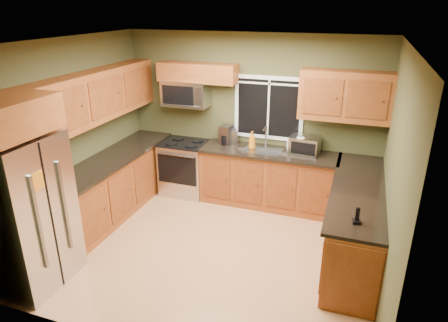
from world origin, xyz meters
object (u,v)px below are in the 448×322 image
Objects in this scene: paper_towel_roll at (300,146)px; microwave at (186,93)px; kettle at (233,136)px; soap_bottle_a at (252,140)px; range at (185,167)px; soap_bottle_b at (290,143)px; cordless_phone at (357,219)px; refrigerator at (26,213)px; toaster_oven at (305,145)px; coffee_maker at (226,135)px.

microwave is at bearing 175.92° from paper_towel_roll.
soap_bottle_a is (0.36, -0.15, 0.01)m from kettle.
soap_bottle_b is (1.75, 0.20, 0.58)m from range.
soap_bottle_a reaches higher than cordless_phone.
refrigerator reaches higher than soap_bottle_a.
refrigerator is 1.92× the size of range.
soap_bottle_a is (-0.82, -0.05, 0.01)m from toaster_oven.
coffee_maker is 0.49m from soap_bottle_a.
paper_towel_roll is (1.12, -0.18, 0.01)m from kettle.
coffee_maker reaches higher than toaster_oven.
coffee_maker is at bearing 11.19° from range.
microwave is at bearing 90.02° from range.
kettle is (0.81, 0.04, -0.66)m from microwave.
cordless_phone is at bearing -61.95° from soap_bottle_b.
coffee_maker reaches higher than kettle.
toaster_oven is 0.27m from soap_bottle_b.
cordless_phone is (2.02, -2.02, -0.08)m from kettle.
cordless_phone is at bearing -34.87° from microwave.
coffee_maker is at bearing 177.64° from toaster_oven.
paper_towel_roll is (1.93, -0.14, -0.65)m from microwave.
kettle is 1.56× the size of cordless_phone.
refrigerator is 2.89m from range.
microwave is 2.05m from paper_towel_roll.
microwave reaches higher than paper_towel_roll.
toaster_oven is 1.63× the size of kettle.
kettle is at bearing -179.08° from soap_bottle_b.
refrigerator reaches higher than coffee_maker.
toaster_oven is at bearing 46.80° from refrigerator.
range is 1.27m from microwave.
paper_towel_roll reaches higher than toaster_oven.
refrigerator is 3.84m from soap_bottle_b.
range is 2.08m from toaster_oven.
coffee_maker is at bearing 167.24° from soap_bottle_a.
microwave is at bearing 145.13° from cordless_phone.
coffee_maker is 1.43× the size of soap_bottle_b.
coffee_maker is at bearing -159.38° from kettle.
kettle is 0.94m from soap_bottle_b.
range is 1.23× the size of microwave.
toaster_oven is at bearing -24.74° from soap_bottle_b.
soap_bottle_a is at bearing 56.42° from refrigerator.
paper_towel_roll is at bearing 116.10° from cordless_phone.
soap_bottle_b is (0.94, 0.02, -0.03)m from kettle.
range is 1.85m from soap_bottle_b.
coffee_maker is at bearing -176.86° from soap_bottle_b.
microwave is 2.50× the size of coffee_maker.
microwave is 0.95m from coffee_maker.
refrigerator is 8.48× the size of soap_bottle_b.
coffee_maker is 2.91m from cordless_phone.
paper_towel_roll is (2.62, 2.77, 0.18)m from refrigerator.
range is 1.32m from soap_bottle_a.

